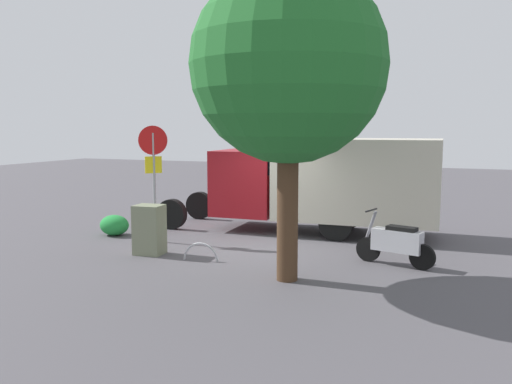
# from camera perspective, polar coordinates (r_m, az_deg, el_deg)

# --- Properties ---
(ground_plane) EXTENTS (60.00, 60.00, 0.00)m
(ground_plane) POSITION_cam_1_polar(r_m,az_deg,el_deg) (13.34, 0.27, -6.19)
(ground_plane) COLOR #4D4A4F
(box_truck_near) EXTENTS (8.09, 2.46, 2.71)m
(box_truck_near) POSITION_cam_1_polar(r_m,az_deg,el_deg) (15.34, 7.09, 1.32)
(box_truck_near) COLOR black
(box_truck_near) RESTS_ON ground
(motorcycle) EXTENTS (1.77, 0.74, 1.20)m
(motorcycle) POSITION_cam_1_polar(r_m,az_deg,el_deg) (12.12, 14.78, -5.25)
(motorcycle) COLOR black
(motorcycle) RESTS_ON ground
(stop_sign) EXTENTS (0.71, 0.33, 3.07)m
(stop_sign) POSITION_cam_1_polar(r_m,az_deg,el_deg) (14.23, -10.90, 2.86)
(stop_sign) COLOR #9E9EA3
(stop_sign) RESTS_ON ground
(street_tree) EXTENTS (3.79, 3.79, 6.11)m
(street_tree) POSITION_cam_1_polar(r_m,az_deg,el_deg) (10.44, 3.51, 13.30)
(street_tree) COLOR #47301E
(street_tree) RESTS_ON ground
(utility_cabinet) EXTENTS (0.70, 0.60, 1.19)m
(utility_cabinet) POSITION_cam_1_polar(r_m,az_deg,el_deg) (13.03, -11.34, -3.97)
(utility_cabinet) COLOR slate
(utility_cabinet) RESTS_ON ground
(bike_rack_hoop) EXTENTS (0.85, 0.14, 0.85)m
(bike_rack_hoop) POSITION_cam_1_polar(r_m,az_deg,el_deg) (12.34, -5.94, -7.31)
(bike_rack_hoop) COLOR #B7B7BC
(bike_rack_hoop) RESTS_ON ground
(shrub_near_sign) EXTENTS (0.85, 0.69, 0.58)m
(shrub_near_sign) POSITION_cam_1_polar(r_m,az_deg,el_deg) (15.55, -14.91, -3.45)
(shrub_near_sign) COLOR #248C3B
(shrub_near_sign) RESTS_ON ground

